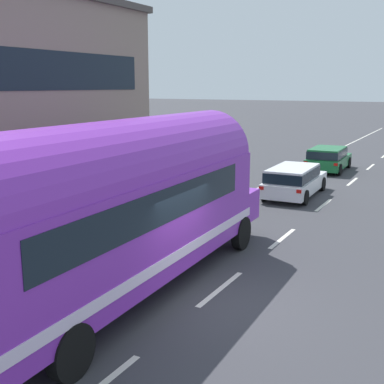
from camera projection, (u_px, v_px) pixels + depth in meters
The scene contains 5 objects.
ground_plane at pixel (205, 301), 11.53m from camera, with size 300.00×300.00×0.00m, color #38383D.
lane_markings at pixel (279, 191), 23.58m from camera, with size 3.79×80.00×0.01m.
painted_bus at pixel (113, 204), 11.05m from camera, with size 2.85×12.28×4.12m.
car_lead at pixel (294, 179), 22.20m from camera, with size 2.06×4.75×1.37m.
car_second at pixel (328, 158), 28.87m from camera, with size 2.11×4.39×1.37m.
Camera 1 is at (4.87, -9.59, 4.86)m, focal length 46.99 mm.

